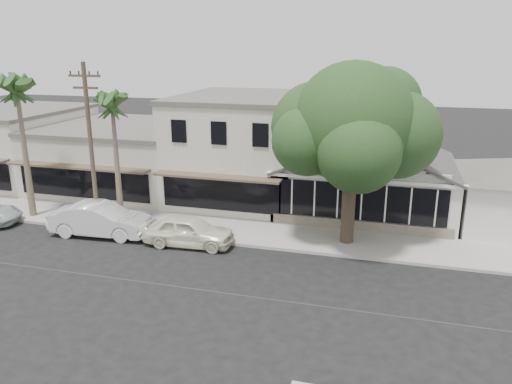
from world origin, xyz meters
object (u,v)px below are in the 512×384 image
(car_0, at_px, (189,231))
(car_1, at_px, (100,220))
(utility_pole, at_px, (91,144))
(shade_tree, at_px, (352,126))

(car_0, relative_size, car_1, 0.86)
(utility_pole, bearing_deg, car_1, -48.96)
(car_0, bearing_deg, car_1, 86.42)
(utility_pole, bearing_deg, car_0, -8.10)
(utility_pole, bearing_deg, shade_tree, 7.38)
(utility_pole, relative_size, car_0, 1.96)
(car_0, xyz_separation_m, shade_tree, (7.65, 2.55, 5.25))
(utility_pole, relative_size, shade_tree, 0.98)
(car_1, height_order, shade_tree, shade_tree)
(car_0, distance_m, shade_tree, 9.62)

